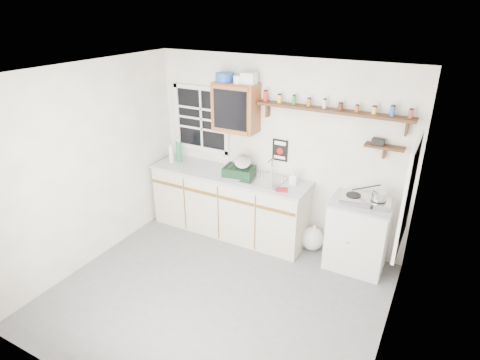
# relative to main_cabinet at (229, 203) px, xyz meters

# --- Properties ---
(room) EXTENTS (3.64, 3.24, 2.54)m
(room) POSITION_rel_main_cabinet_xyz_m (0.58, -1.30, 0.79)
(room) COLOR #575659
(room) RESTS_ON ground
(main_cabinet) EXTENTS (2.31, 0.63, 0.92)m
(main_cabinet) POSITION_rel_main_cabinet_xyz_m (0.00, 0.00, 0.00)
(main_cabinet) COLOR #B8AD98
(main_cabinet) RESTS_ON floor
(right_cabinet) EXTENTS (0.73, 0.57, 0.91)m
(right_cabinet) POSITION_rel_main_cabinet_xyz_m (1.83, 0.03, -0.01)
(right_cabinet) COLOR silver
(right_cabinet) RESTS_ON floor
(sink) EXTENTS (0.52, 0.44, 0.29)m
(sink) POSITION_rel_main_cabinet_xyz_m (0.54, 0.01, 0.47)
(sink) COLOR #B2B1B6
(sink) RESTS_ON main_cabinet
(upper_cabinet) EXTENTS (0.60, 0.32, 0.65)m
(upper_cabinet) POSITION_rel_main_cabinet_xyz_m (0.03, 0.14, 1.36)
(upper_cabinet) COLOR brown
(upper_cabinet) RESTS_ON wall_back
(upper_cabinet_clutter) EXTENTS (0.57, 0.24, 0.14)m
(upper_cabinet_clutter) POSITION_rel_main_cabinet_xyz_m (0.01, 0.14, 1.75)
(upper_cabinet_clutter) COLOR #1A43AB
(upper_cabinet_clutter) RESTS_ON upper_cabinet
(spice_shelf) EXTENTS (1.91, 0.18, 0.35)m
(spice_shelf) POSITION_rel_main_cabinet_xyz_m (1.31, 0.21, 1.47)
(spice_shelf) COLOR black
(spice_shelf) RESTS_ON wall_back
(secondary_shelf) EXTENTS (0.45, 0.16, 0.24)m
(secondary_shelf) POSITION_rel_main_cabinet_xyz_m (1.94, 0.22, 1.12)
(secondary_shelf) COLOR black
(secondary_shelf) RESTS_ON wall_back
(warning_sign) EXTENTS (0.22, 0.02, 0.30)m
(warning_sign) POSITION_rel_main_cabinet_xyz_m (0.63, 0.29, 0.82)
(warning_sign) COLOR black
(warning_sign) RESTS_ON wall_back
(window_back) EXTENTS (0.93, 0.03, 0.98)m
(window_back) POSITION_rel_main_cabinet_xyz_m (-0.62, 0.29, 1.09)
(window_back) COLOR black
(window_back) RESTS_ON wall_back
(window_right) EXTENTS (0.03, 0.78, 1.08)m
(window_right) POSITION_rel_main_cabinet_xyz_m (2.37, -0.75, 0.99)
(window_right) COLOR black
(window_right) RESTS_ON wall_back
(water_bottles) EXTENTS (0.17, 0.15, 0.34)m
(water_bottles) POSITION_rel_main_cabinet_xyz_m (-0.91, 0.02, 0.61)
(water_bottles) COLOR silver
(water_bottles) RESTS_ON main_cabinet
(dish_rack) EXTENTS (0.45, 0.36, 0.30)m
(dish_rack) POSITION_rel_main_cabinet_xyz_m (0.17, 0.02, 0.56)
(dish_rack) COLOR black
(dish_rack) RESTS_ON main_cabinet
(soap_bottle) EXTENTS (0.10, 0.11, 0.20)m
(soap_bottle) POSITION_rel_main_cabinet_xyz_m (0.92, 0.09, 0.56)
(soap_bottle) COLOR silver
(soap_bottle) RESTS_ON main_cabinet
(rag) EXTENTS (0.17, 0.16, 0.02)m
(rag) POSITION_rel_main_cabinet_xyz_m (0.87, -0.16, 0.47)
(rag) COLOR maroon
(rag) RESTS_ON main_cabinet
(hotplate) EXTENTS (0.61, 0.38, 0.08)m
(hotplate) POSITION_rel_main_cabinet_xyz_m (1.87, 0.01, 0.49)
(hotplate) COLOR #B2B1B6
(hotplate) RESTS_ON right_cabinet
(saucepan) EXTENTS (0.42, 0.20, 0.18)m
(saucepan) POSITION_rel_main_cabinet_xyz_m (2.01, 0.01, 0.58)
(saucepan) COLOR #B2B1B6
(saucepan) RESTS_ON hotplate
(trash_bag) EXTENTS (0.37, 0.33, 0.42)m
(trash_bag) POSITION_rel_main_cabinet_xyz_m (1.24, 0.10, -0.28)
(trash_bag) COLOR silver
(trash_bag) RESTS_ON floor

